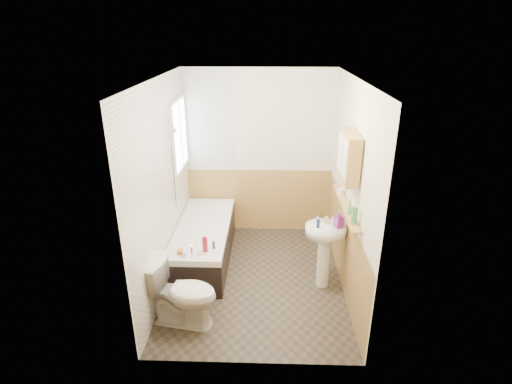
% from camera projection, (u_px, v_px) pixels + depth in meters
% --- Properties ---
extents(floor, '(2.80, 2.80, 0.00)m').
position_uv_depth(floor, '(256.00, 279.00, 5.15)').
color(floor, '#2D2720').
rests_on(floor, ground).
extents(ceiling, '(2.80, 2.80, 0.00)m').
position_uv_depth(ceiling, '(256.00, 79.00, 4.20)').
color(ceiling, white).
rests_on(ceiling, ground).
extents(wall_back, '(2.20, 0.02, 2.50)m').
position_uv_depth(wall_back, '(259.00, 154.00, 5.98)').
color(wall_back, '#EDE4C4').
rests_on(wall_back, ground).
extents(wall_front, '(2.20, 0.02, 2.50)m').
position_uv_depth(wall_front, '(250.00, 251.00, 3.37)').
color(wall_front, '#EDE4C4').
rests_on(wall_front, ground).
extents(wall_left, '(0.02, 2.80, 2.50)m').
position_uv_depth(wall_left, '(162.00, 188.00, 4.71)').
color(wall_left, '#EDE4C4').
rests_on(wall_left, ground).
extents(wall_right, '(0.02, 2.80, 2.50)m').
position_uv_depth(wall_right, '(351.00, 190.00, 4.64)').
color(wall_right, '#EDE4C4').
rests_on(wall_right, ground).
extents(wainscot_right, '(0.01, 2.80, 1.00)m').
position_uv_depth(wainscot_right, '(343.00, 246.00, 4.93)').
color(wainscot_right, '#B38A49').
rests_on(wainscot_right, wall_right).
extents(wainscot_front, '(2.20, 0.01, 1.00)m').
position_uv_depth(wainscot_front, '(251.00, 321.00, 3.68)').
color(wainscot_front, '#B38A49').
rests_on(wainscot_front, wall_front).
extents(wainscot_back, '(2.20, 0.01, 1.00)m').
position_uv_depth(wainscot_back, '(259.00, 200.00, 6.24)').
color(wainscot_back, '#B38A49').
rests_on(wainscot_back, wall_back).
extents(tile_cladding_left, '(0.01, 2.80, 2.50)m').
position_uv_depth(tile_cladding_left, '(164.00, 188.00, 4.71)').
color(tile_cladding_left, white).
rests_on(tile_cladding_left, wall_left).
extents(tile_return_back, '(0.75, 0.01, 1.50)m').
position_uv_depth(tile_return_back, '(209.00, 121.00, 5.78)').
color(tile_return_back, white).
rests_on(tile_return_back, wall_back).
extents(window, '(0.03, 0.79, 0.99)m').
position_uv_depth(window, '(180.00, 135.00, 5.43)').
color(window, white).
rests_on(window, wall_left).
extents(bathtub, '(0.70, 1.80, 0.67)m').
position_uv_depth(bathtub, '(204.00, 241.00, 5.49)').
color(bathtub, black).
rests_on(bathtub, floor).
extents(shower_riser, '(0.11, 0.08, 1.21)m').
position_uv_depth(shower_riser, '(173.00, 154.00, 4.92)').
color(shower_riser, silver).
rests_on(shower_riser, wall_left).
extents(toilet, '(0.83, 0.56, 0.75)m').
position_uv_depth(toilet, '(182.00, 293.00, 4.26)').
color(toilet, white).
rests_on(toilet, floor).
extents(sink, '(0.49, 0.39, 0.95)m').
position_uv_depth(sink, '(325.00, 243.00, 4.81)').
color(sink, white).
rests_on(sink, floor).
extents(pine_shelf, '(0.10, 1.32, 0.03)m').
position_uv_depth(pine_shelf, '(346.00, 206.00, 4.57)').
color(pine_shelf, '#B38A49').
rests_on(pine_shelf, wall_right).
extents(medicine_cabinet, '(0.15, 0.58, 0.53)m').
position_uv_depth(medicine_cabinet, '(349.00, 157.00, 4.29)').
color(medicine_cabinet, '#B38A49').
rests_on(medicine_cabinet, wall_right).
extents(foam_can, '(0.07, 0.07, 0.19)m').
position_uv_depth(foam_can, '(354.00, 215.00, 4.11)').
color(foam_can, '#388447').
rests_on(foam_can, pine_shelf).
extents(green_bottle, '(0.05, 0.05, 0.21)m').
position_uv_depth(green_bottle, '(350.00, 205.00, 4.32)').
color(green_bottle, '#388447').
rests_on(green_bottle, pine_shelf).
extents(black_jar, '(0.09, 0.09, 0.05)m').
position_uv_depth(black_jar, '(341.00, 191.00, 4.90)').
color(black_jar, silver).
rests_on(black_jar, pine_shelf).
extents(soap_bottle, '(0.16, 0.21, 0.09)m').
position_uv_depth(soap_bottle, '(339.00, 224.00, 4.66)').
color(soap_bottle, purple).
rests_on(soap_bottle, sink).
extents(clear_bottle, '(0.05, 0.05, 0.10)m').
position_uv_depth(clear_bottle, '(318.00, 224.00, 4.64)').
color(clear_bottle, navy).
rests_on(clear_bottle, sink).
extents(blue_gel, '(0.06, 0.04, 0.20)m').
position_uv_depth(blue_gel, '(205.00, 244.00, 4.72)').
color(blue_gel, maroon).
rests_on(blue_gel, bathtub).
extents(cream_jar, '(0.08, 0.08, 0.05)m').
position_uv_depth(cream_jar, '(181.00, 252.00, 4.71)').
color(cream_jar, orange).
rests_on(cream_jar, bathtub).
extents(orange_bottle, '(0.04, 0.04, 0.10)m').
position_uv_depth(orange_bottle, '(214.00, 245.00, 4.81)').
color(orange_bottle, navy).
rests_on(orange_bottle, bathtub).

